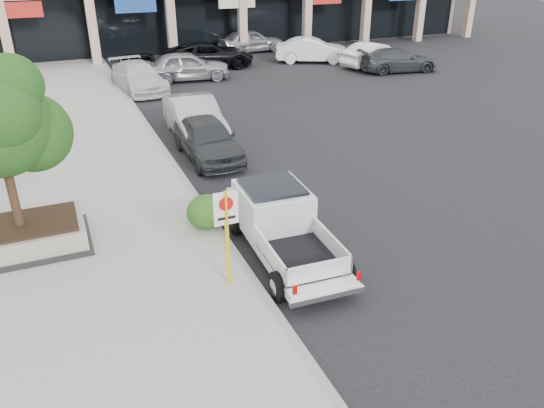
{
  "coord_description": "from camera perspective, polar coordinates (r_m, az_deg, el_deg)",
  "views": [
    {
      "loc": [
        -5.14,
        -9.26,
        7.15
      ],
      "look_at": [
        -0.58,
        1.5,
        1.38
      ],
      "focal_mm": 35.0,
      "sensor_mm": 36.0,
      "label": 1
    }
  ],
  "objects": [
    {
      "name": "ground",
      "position": [
        12.78,
        5.09,
        -7.85
      ],
      "size": [
        120.0,
        120.0,
        0.0
      ],
      "primitive_type": "plane",
      "color": "black",
      "rests_on": "ground"
    },
    {
      "name": "planter_tree",
      "position": [
        13.93,
        -26.98,
        7.86
      ],
      "size": [
        2.9,
        2.55,
        4.0
      ],
      "color": "black",
      "rests_on": "planter"
    },
    {
      "name": "lot_car_d",
      "position": [
        34.89,
        -6.87,
        15.62
      ],
      "size": [
        5.91,
        3.05,
        1.59
      ],
      "primitive_type": "imported",
      "rotation": [
        0.0,
        0.0,
        1.5
      ],
      "color": "black",
      "rests_on": "ground"
    },
    {
      "name": "curb_car_b",
      "position": [
        21.8,
        -8.33,
        9.11
      ],
      "size": [
        1.89,
        4.99,
        1.63
      ],
      "primitive_type": "imported",
      "rotation": [
        0.0,
        0.0,
        -0.04
      ],
      "color": "#999AA0",
      "rests_on": "ground"
    },
    {
      "name": "sidewalk",
      "position": [
        16.82,
        -21.92,
        -0.62
      ],
      "size": [
        8.0,
        52.0,
        0.15
      ],
      "primitive_type": "cube",
      "color": "gray",
      "rests_on": "ground"
    },
    {
      "name": "lot_car_a",
      "position": [
        31.66,
        -9.13,
        14.44
      ],
      "size": [
        5.0,
        2.48,
        1.64
      ],
      "primitive_type": "imported",
      "rotation": [
        0.0,
        0.0,
        1.45
      ],
      "color": "#95979D",
      "rests_on": "ground"
    },
    {
      "name": "planter",
      "position": [
        14.86,
        -25.22,
        -3.14
      ],
      "size": [
        3.2,
        2.2,
        0.68
      ],
      "color": "black",
      "rests_on": "sidewalk"
    },
    {
      "name": "no_parking_sign",
      "position": [
        11.56,
        -4.9,
        -2.33
      ],
      "size": [
        0.55,
        0.09,
        2.3
      ],
      "color": "#E3BC0B",
      "rests_on": "sidewalk"
    },
    {
      "name": "lot_car_c",
      "position": [
        34.45,
        13.41,
        14.82
      ],
      "size": [
        5.07,
        2.64,
        1.4
      ],
      "primitive_type": "imported",
      "rotation": [
        0.0,
        0.0,
        1.43
      ],
      "color": "#2C2E31",
      "rests_on": "ground"
    },
    {
      "name": "curb_car_c",
      "position": [
        29.84,
        -14.17,
        13.1
      ],
      "size": [
        2.68,
        5.28,
        1.47
      ],
      "primitive_type": "imported",
      "rotation": [
        0.0,
        0.0,
        0.13
      ],
      "color": "silver",
      "rests_on": "ground"
    },
    {
      "name": "curb",
      "position": [
        17.2,
        -8.85,
        1.67
      ],
      "size": [
        0.2,
        52.0,
        0.15
      ],
      "primitive_type": "cube",
      "color": "gray",
      "rests_on": "ground"
    },
    {
      "name": "curb_car_d",
      "position": [
        32.86,
        -14.02,
        14.16
      ],
      "size": [
        2.47,
        4.91,
        1.33
      ],
      "primitive_type": "imported",
      "rotation": [
        0.0,
        0.0,
        -0.05
      ],
      "color": "black",
      "rests_on": "ground"
    },
    {
      "name": "hedge",
      "position": [
        14.44,
        -7.06,
        -0.82
      ],
      "size": [
        1.1,
        0.99,
        0.93
      ],
      "primitive_type": "ellipsoid",
      "color": "#1F4914",
      "rests_on": "sidewalk"
    },
    {
      "name": "lot_car_b",
      "position": [
        36.49,
        4.34,
        16.18
      ],
      "size": [
        5.02,
        3.47,
        1.57
      ],
      "primitive_type": "imported",
      "rotation": [
        0.0,
        0.0,
        1.15
      ],
      "color": "white",
      "rests_on": "ground"
    },
    {
      "name": "lot_car_e",
      "position": [
        39.98,
        -2.31,
        17.14
      ],
      "size": [
        4.85,
        2.2,
        1.61
      ],
      "primitive_type": "imported",
      "rotation": [
        0.0,
        0.0,
        1.63
      ],
      "color": "gray",
      "rests_on": "ground"
    },
    {
      "name": "pickup_truck",
      "position": [
        13.15,
        1.45,
        -2.64
      ],
      "size": [
        2.09,
        5.11,
        1.59
      ],
      "primitive_type": null,
      "rotation": [
        0.0,
        0.0,
        -0.04
      ],
      "color": "silver",
      "rests_on": "ground"
    },
    {
      "name": "curb_car_a",
      "position": [
        19.58,
        -6.96,
        7.0
      ],
      "size": [
        1.81,
        4.39,
        1.49
      ],
      "primitive_type": "imported",
      "rotation": [
        0.0,
        0.0,
        0.01
      ],
      "color": "#292C2E",
      "rests_on": "ground"
    },
    {
      "name": "lot_car_f",
      "position": [
        35.6,
        10.91,
        15.5
      ],
      "size": [
        4.85,
        2.66,
        1.52
      ],
      "primitive_type": "imported",
      "rotation": [
        0.0,
        0.0,
        1.81
      ],
      "color": "silver",
      "rests_on": "ground"
    }
  ]
}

